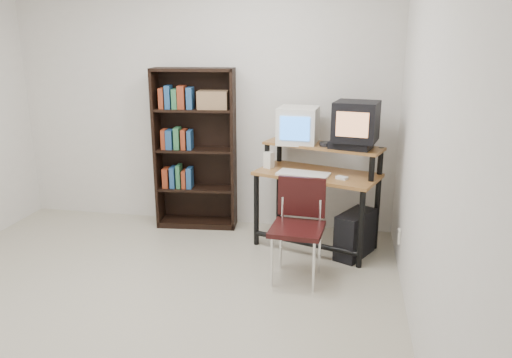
% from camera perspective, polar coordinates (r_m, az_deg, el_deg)
% --- Properties ---
extents(floor, '(4.00, 4.00, 0.01)m').
position_cam_1_polar(floor, '(3.88, -14.44, -14.85)').
color(floor, '#BCB39B').
rests_on(floor, ground).
extents(back_wall, '(4.00, 0.01, 2.60)m').
position_cam_1_polar(back_wall, '(5.26, -6.26, 8.75)').
color(back_wall, silver).
rests_on(back_wall, floor).
extents(right_wall, '(0.01, 4.00, 2.60)m').
position_cam_1_polar(right_wall, '(3.10, 19.42, 2.92)').
color(right_wall, silver).
rests_on(right_wall, floor).
extents(computer_desk, '(1.23, 0.88, 0.98)m').
position_cam_1_polar(computer_desk, '(4.69, 7.08, 0.08)').
color(computer_desk, '#9C6733').
rests_on(computer_desk, floor).
extents(crt_monitor, '(0.39, 0.40, 0.34)m').
position_cam_1_polar(crt_monitor, '(4.76, 4.84, 6.14)').
color(crt_monitor, silver).
rests_on(crt_monitor, computer_desk).
extents(vcr, '(0.42, 0.35, 0.08)m').
position_cam_1_polar(vcr, '(4.58, 10.79, 3.83)').
color(vcr, black).
rests_on(vcr, computer_desk).
extents(crt_tv, '(0.43, 0.43, 0.35)m').
position_cam_1_polar(crt_tv, '(4.55, 11.37, 6.48)').
color(crt_tv, black).
rests_on(crt_tv, vcr).
extents(cd_spindle, '(0.14, 0.14, 0.05)m').
position_cam_1_polar(cd_spindle, '(4.63, 7.99, 3.89)').
color(cd_spindle, '#26262B').
rests_on(cd_spindle, computer_desk).
extents(keyboard, '(0.50, 0.30, 0.03)m').
position_cam_1_polar(keyboard, '(4.57, 5.42, 0.50)').
color(keyboard, silver).
rests_on(keyboard, computer_desk).
extents(mousepad, '(0.28, 0.26, 0.01)m').
position_cam_1_polar(mousepad, '(4.49, 9.84, -0.16)').
color(mousepad, black).
rests_on(mousepad, computer_desk).
extents(mouse, '(0.12, 0.10, 0.03)m').
position_cam_1_polar(mouse, '(4.48, 9.78, 0.08)').
color(mouse, white).
rests_on(mouse, mousepad).
extents(desk_speaker, '(0.10, 0.10, 0.17)m').
position_cam_1_polar(desk_speaker, '(4.79, 1.48, 2.10)').
color(desk_speaker, silver).
rests_on(desk_speaker, computer_desk).
extents(pc_tower, '(0.39, 0.49, 0.42)m').
position_cam_1_polar(pc_tower, '(4.68, 11.25, -6.21)').
color(pc_tower, black).
rests_on(pc_tower, floor).
extents(school_chair, '(0.45, 0.45, 0.83)m').
position_cam_1_polar(school_chair, '(4.12, 4.91, -4.54)').
color(school_chair, black).
rests_on(school_chair, floor).
extents(bookshelf, '(0.85, 0.36, 1.65)m').
position_cam_1_polar(bookshelf, '(5.20, -6.93, 3.68)').
color(bookshelf, black).
rests_on(bookshelf, floor).
extents(wall_outlet, '(0.02, 0.08, 0.12)m').
position_cam_1_polar(wall_outlet, '(4.48, 16.03, -6.30)').
color(wall_outlet, beige).
rests_on(wall_outlet, right_wall).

